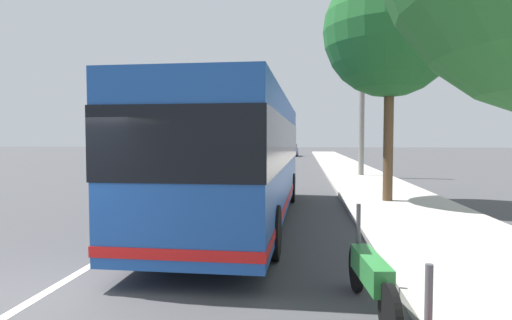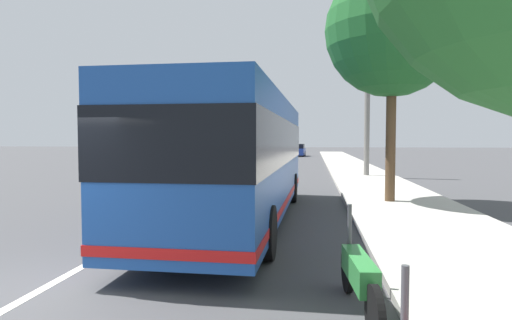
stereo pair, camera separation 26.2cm
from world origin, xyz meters
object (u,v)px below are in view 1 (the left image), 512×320
at_px(car_behind_bus, 249,155).
at_px(roadside_tree_mid_block, 390,31).
at_px(car_far_distant, 290,150).
at_px(motorcycle_far_end, 370,276).
at_px(car_oncoming, 229,160).
at_px(coach_bus, 241,153).
at_px(utility_pole, 362,102).

xyz_separation_m(car_behind_bus, roadside_tree_mid_block, (-25.50, -8.01, 5.05)).
bearing_deg(car_behind_bus, roadside_tree_mid_block, 20.42).
bearing_deg(car_far_distant, motorcycle_far_end, -174.85).
bearing_deg(car_oncoming, car_far_distant, 170.75).
distance_m(coach_bus, roadside_tree_mid_block, 6.81).
relative_size(car_behind_bus, utility_pole, 0.48).
bearing_deg(motorcycle_far_end, car_far_distant, -2.23).
distance_m(car_oncoming, utility_pole, 10.45).
relative_size(car_far_distant, utility_pole, 0.55).
relative_size(car_oncoming, roadside_tree_mid_block, 0.50).
distance_m(car_oncoming, car_far_distant, 24.99).
distance_m(motorcycle_far_end, utility_pole, 19.93).
height_order(roadside_tree_mid_block, utility_pole, utility_pole).
height_order(coach_bus, roadside_tree_mid_block, roadside_tree_mid_block).
xyz_separation_m(car_oncoming, utility_pole, (-4.85, -8.53, 3.60)).
relative_size(car_oncoming, car_far_distant, 0.84).
relative_size(car_behind_bus, roadside_tree_mid_block, 0.51).
bearing_deg(roadside_tree_mid_block, motorcycle_far_end, 167.92).
bearing_deg(motorcycle_far_end, car_behind_bus, 4.69).
relative_size(coach_bus, utility_pole, 1.31).
height_order(car_oncoming, car_behind_bus, car_behind_bus).
relative_size(motorcycle_far_end, car_far_distant, 0.49).
height_order(coach_bus, car_oncoming, coach_bus).
height_order(motorcycle_far_end, car_behind_bus, car_behind_bus).
relative_size(coach_bus, car_far_distant, 2.37).
height_order(car_behind_bus, roadside_tree_mid_block, roadside_tree_mid_block).
bearing_deg(coach_bus, motorcycle_far_end, -155.90).
xyz_separation_m(car_oncoming, car_behind_bus, (10.40, -0.05, 0.01)).
bearing_deg(motorcycle_far_end, utility_pole, -12.37).
bearing_deg(utility_pole, car_far_distant, 9.57).
bearing_deg(coach_bus, car_far_distant, 1.01).
bearing_deg(motorcycle_far_end, coach_bus, 17.95).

